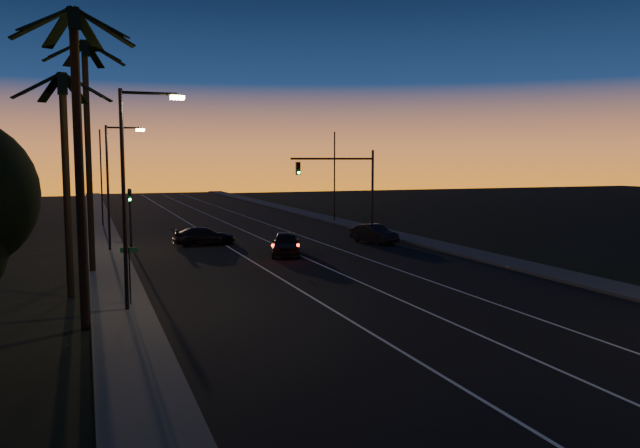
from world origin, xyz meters
name	(u,v)px	position (x,y,z in m)	size (l,w,h in m)	color
road	(303,261)	(0.00, 30.00, 0.01)	(20.00, 170.00, 0.01)	black
sidewalk_left	(112,271)	(-11.20, 30.00, 0.08)	(2.40, 170.00, 0.16)	#373634
sidewalk_right	(458,250)	(11.20, 30.00, 0.08)	(2.40, 170.00, 0.16)	#373634
lane_stripe_left	(255,263)	(-3.00, 30.00, 0.02)	(0.12, 160.00, 0.01)	silver
lane_stripe_mid	(310,260)	(0.50, 30.00, 0.02)	(0.12, 160.00, 0.01)	silver
lane_stripe_right	(362,257)	(4.00, 30.00, 0.02)	(0.12, 160.00, 0.01)	silver
palm_near	(78,135)	(-12.60, 18.00, 7.07)	(4.25, 4.16, 11.53)	black
palm_mid	(65,159)	(-13.20, 24.00, 6.25)	(4.25, 4.16, 10.03)	black
palm_far	(88,134)	(-12.20, 30.00, 7.61)	(4.25, 4.16, 12.53)	black
streetlight_left_near	(131,182)	(-10.70, 20.00, 5.32)	(2.55, 0.26, 9.00)	black
streetlight_left_far	(112,177)	(-10.69, 38.00, 5.06)	(2.55, 0.26, 8.50)	black
street_sign	(130,269)	(-10.80, 21.00, 1.66)	(0.70, 0.06, 2.60)	black
signal_mast	(346,178)	(7.14, 39.99, 4.78)	(7.10, 0.41, 7.00)	black
signal_post	(130,207)	(-9.50, 39.98, 2.89)	(0.28, 0.37, 4.20)	black
far_pole_left	(101,178)	(-11.00, 55.00, 4.50)	(0.14, 0.14, 9.00)	black
far_pole_right	(334,177)	(11.00, 52.00, 4.50)	(0.14, 0.14, 9.00)	black
lead_car	(286,243)	(-0.27, 32.49, 0.78)	(3.26, 5.33, 1.54)	black
right_car	(374,234)	(7.73, 35.97, 0.70)	(2.49, 4.42, 1.38)	black
cross_car	(204,236)	(-4.41, 39.20, 0.67)	(4.59, 1.98, 1.32)	black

